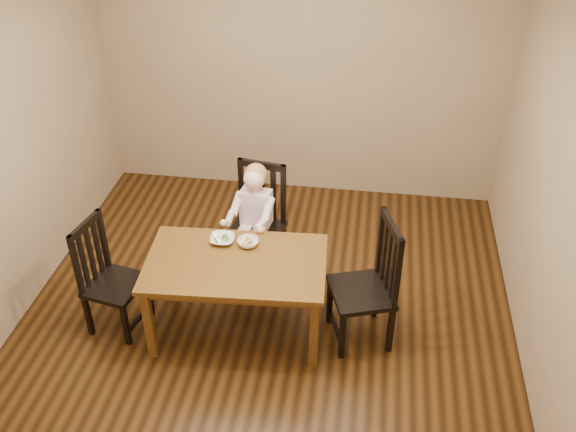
# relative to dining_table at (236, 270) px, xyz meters

# --- Properties ---
(room) EXTENTS (4.01, 4.01, 2.71)m
(room) POSITION_rel_dining_table_xyz_m (0.20, 0.23, 0.75)
(room) COLOR #492A0F
(room) RESTS_ON ground
(dining_table) EXTENTS (1.41, 0.90, 0.68)m
(dining_table) POSITION_rel_dining_table_xyz_m (0.00, 0.00, 0.00)
(dining_table) COLOR #553213
(dining_table) RESTS_ON room
(chair_child) EXTENTS (0.50, 0.49, 1.03)m
(chair_child) POSITION_rel_dining_table_xyz_m (0.02, 0.79, -0.11)
(chair_child) COLOR black
(chair_child) RESTS_ON room
(chair_left) EXTENTS (0.47, 0.48, 0.96)m
(chair_left) POSITION_rel_dining_table_xyz_m (-1.00, -0.08, -0.14)
(chair_left) COLOR black
(chair_left) RESTS_ON room
(chair_right) EXTENTS (0.57, 0.58, 1.07)m
(chair_right) POSITION_rel_dining_table_xyz_m (1.00, 0.07, -0.09)
(chair_right) COLOR black
(chair_right) RESTS_ON room
(toddler) EXTENTS (0.40, 0.47, 0.58)m
(toddler) POSITION_rel_dining_table_xyz_m (0.01, 0.74, 0.04)
(toddler) COLOR white
(toddler) RESTS_ON chair_child
(bowl_peas) EXTENTS (0.19, 0.19, 0.05)m
(bowl_peas) POSITION_rel_dining_table_xyz_m (-0.15, 0.23, 0.10)
(bowl_peas) COLOR white
(bowl_peas) RESTS_ON dining_table
(bowl_veg) EXTENTS (0.22, 0.22, 0.05)m
(bowl_veg) POSITION_rel_dining_table_xyz_m (0.05, 0.22, 0.11)
(bowl_veg) COLOR white
(bowl_veg) RESTS_ON dining_table
(fork) EXTENTS (0.08, 0.09, 0.04)m
(fork) POSITION_rel_dining_table_xyz_m (-0.19, 0.21, 0.12)
(fork) COLOR silver
(fork) RESTS_ON bowl_peas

